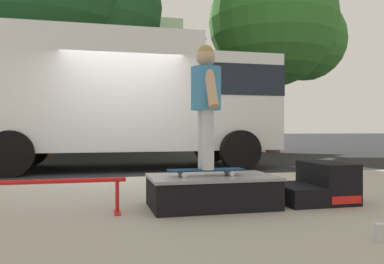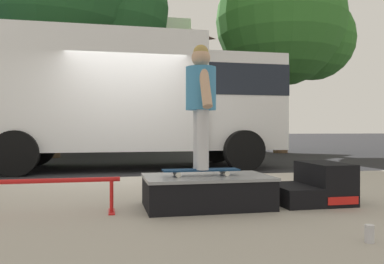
{
  "view_description": "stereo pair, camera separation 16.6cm",
  "coord_description": "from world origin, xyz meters",
  "views": [
    {
      "loc": [
        -0.56,
        -7.2,
        0.92
      ],
      "look_at": [
        0.82,
        -1.53,
        0.88
      ],
      "focal_mm": 37.1,
      "sensor_mm": 36.0,
      "label": 1
    },
    {
      "loc": [
        -0.4,
        -7.23,
        0.92
      ],
      "look_at": [
        0.82,
        -1.53,
        0.88
      ],
      "focal_mm": 37.1,
      "sensor_mm": 36.0,
      "label": 2
    }
  ],
  "objects": [
    {
      "name": "house_behind",
      "position": [
        -1.15,
        14.22,
        4.24
      ],
      "size": [
        9.54,
        8.23,
        8.4
      ],
      "color": "silver",
      "rests_on": "ground"
    },
    {
      "name": "box_truck",
      "position": [
        0.21,
        2.2,
        1.7
      ],
      "size": [
        6.91,
        2.63,
        3.05
      ],
      "color": "white",
      "rests_on": "ground"
    },
    {
      "name": "skater_kid",
      "position": [
        0.53,
        -3.31,
        1.26
      ],
      "size": [
        0.31,
        0.65,
        1.27
      ],
      "color": "silver",
      "rests_on": "skateboard"
    },
    {
      "name": "soda_can",
      "position": [
        1.4,
        -4.77,
        0.18
      ],
      "size": [
        0.07,
        0.07,
        0.13
      ],
      "color": "silver",
      "rests_on": "sidewalk_slab"
    },
    {
      "name": "skateboard",
      "position": [
        0.53,
        -3.31,
        0.5
      ],
      "size": [
        0.78,
        0.21,
        0.07
      ],
      "color": "navy",
      "rests_on": "skate_box"
    },
    {
      "name": "sidewalk_slab",
      "position": [
        0.0,
        -3.0,
        0.06
      ],
      "size": [
        50.0,
        5.0,
        0.12
      ],
      "primitive_type": "cube",
      "color": "#A8A093",
      "rests_on": "ground"
    },
    {
      "name": "street_tree_neighbour",
      "position": [
        6.51,
        7.17,
        4.98
      ],
      "size": [
        5.54,
        5.03,
        7.66
      ],
      "color": "brown",
      "rests_on": "ground"
    },
    {
      "name": "skate_box",
      "position": [
        0.6,
        -3.3,
        0.29
      ],
      "size": [
        1.28,
        0.77,
        0.32
      ],
      "color": "black",
      "rests_on": "sidewalk_slab"
    },
    {
      "name": "grind_rail",
      "position": [
        -1.06,
        -3.35,
        0.38
      ],
      "size": [
        1.56,
        0.28,
        0.34
      ],
      "color": "red",
      "rests_on": "sidewalk_slab"
    },
    {
      "name": "ground_plane",
      "position": [
        0.0,
        0.0,
        0.0
      ],
      "size": [
        140.0,
        140.0,
        0.0
      ],
      "primitive_type": "plane",
      "color": "black"
    },
    {
      "name": "kicker_ramp",
      "position": [
        1.81,
        -3.3,
        0.3
      ],
      "size": [
        0.77,
        0.71,
        0.43
      ],
      "color": "black",
      "rests_on": "sidewalk_slab"
    }
  ]
}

